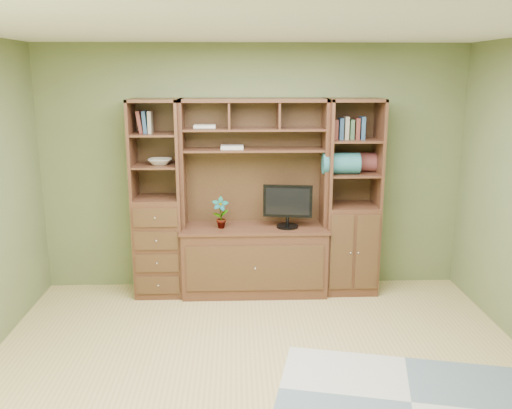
{
  "coord_description": "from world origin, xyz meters",
  "views": [
    {
      "loc": [
        -0.18,
        -3.72,
        2.29
      ],
      "look_at": [
        0.0,
        1.2,
        1.1
      ],
      "focal_mm": 38.0,
      "sensor_mm": 36.0,
      "label": 1
    }
  ],
  "objects_px": {
    "center_hutch": "(254,199)",
    "right_tower": "(352,198)",
    "monitor": "(288,198)",
    "left_tower": "(158,199)"
  },
  "relations": [
    {
      "from": "monitor",
      "to": "left_tower",
      "type": "bearing_deg",
      "value": -174.43
    },
    {
      "from": "right_tower",
      "to": "monitor",
      "type": "relative_size",
      "value": 3.31
    },
    {
      "from": "center_hutch",
      "to": "right_tower",
      "type": "bearing_deg",
      "value": 2.23
    },
    {
      "from": "monitor",
      "to": "center_hutch",
      "type": "bearing_deg",
      "value": -177.04
    },
    {
      "from": "center_hutch",
      "to": "left_tower",
      "type": "bearing_deg",
      "value": 177.71
    },
    {
      "from": "left_tower",
      "to": "right_tower",
      "type": "xyz_separation_m",
      "value": [
        2.02,
        0.0,
        0.0
      ]
    },
    {
      "from": "left_tower",
      "to": "right_tower",
      "type": "relative_size",
      "value": 1.0
    },
    {
      "from": "right_tower",
      "to": "monitor",
      "type": "xyz_separation_m",
      "value": [
        -0.68,
        -0.07,
        0.02
      ]
    },
    {
      "from": "center_hutch",
      "to": "right_tower",
      "type": "xyz_separation_m",
      "value": [
        1.02,
        0.04,
        0.0
      ]
    },
    {
      "from": "center_hutch",
      "to": "monitor",
      "type": "bearing_deg",
      "value": -5.81
    }
  ]
}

